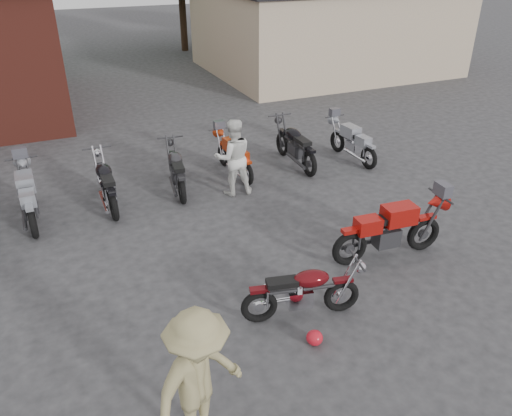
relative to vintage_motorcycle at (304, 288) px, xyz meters
name	(u,v)px	position (x,y,z in m)	size (l,w,h in m)	color
ground	(339,304)	(0.68, 0.01, -0.53)	(90.00, 90.00, 0.00)	#2E2E30
stucco_building	(324,30)	(9.18, 15.01, 1.22)	(10.00, 8.00, 3.50)	tan
vintage_motorcycle	(304,288)	(0.00, 0.00, 0.00)	(1.82, 0.60, 1.05)	#500A0E
sportbike	(391,227)	(2.26, 0.84, 0.10)	(2.15, 0.71, 1.25)	#A8130E
helmet	(315,338)	(-0.14, -0.62, -0.41)	(0.25, 0.25, 0.23)	red
person_light	(233,157)	(0.63, 4.50, 0.36)	(0.87, 0.68, 1.78)	silver
person_tan	(199,383)	(-2.14, -1.51, 0.43)	(1.23, 0.71, 1.90)	tan
row_bike_1	(28,194)	(-3.73, 5.02, 0.07)	(2.06, 0.68, 1.19)	gray
row_bike_2	(106,181)	(-2.15, 5.07, 0.06)	(2.02, 0.67, 1.17)	black
row_bike_3	(176,167)	(-0.52, 5.21, 0.04)	(1.94, 0.64, 1.13)	#262528
row_bike_4	(234,154)	(1.03, 5.49, 0.01)	(1.84, 0.61, 1.07)	#AF300E
row_bike_5	(295,143)	(2.71, 5.43, 0.08)	(2.10, 0.69, 1.22)	black
row_bike_6	(352,140)	(4.28, 5.13, 0.02)	(1.89, 0.62, 1.10)	#90949D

